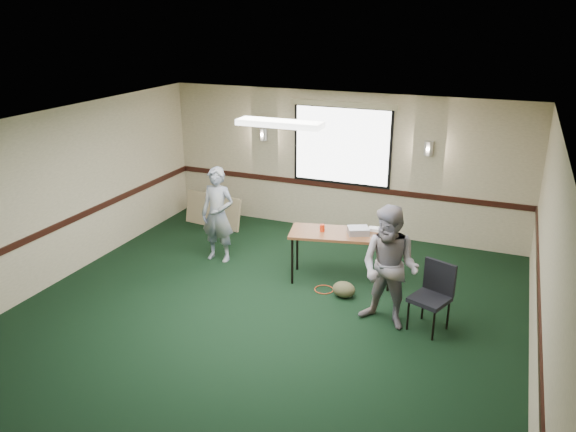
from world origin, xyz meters
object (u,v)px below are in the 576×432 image
at_px(person_left, 218,215).
at_px(folding_table, 342,236).
at_px(projector, 358,231).
at_px(conference_chair, 434,291).
at_px(person_right, 390,268).

bearing_deg(person_left, folding_table, 0.63).
distance_m(folding_table, projector, 0.27).
bearing_deg(conference_chair, folding_table, 171.21).
xyz_separation_m(projector, conference_chair, (1.32, -0.95, -0.32)).
xyz_separation_m(conference_chair, person_left, (-3.76, 0.88, 0.28)).
bearing_deg(person_right, projector, 136.13).
relative_size(conference_chair, person_right, 0.55).
height_order(folding_table, person_right, person_right).
distance_m(projector, person_right, 1.35).
bearing_deg(conference_chair, projector, 165.50).
relative_size(person_left, person_right, 0.96).
relative_size(folding_table, person_right, 1.01).
bearing_deg(projector, person_right, -81.91).
xyz_separation_m(projector, person_right, (0.74, -1.13, -0.01)).
height_order(folding_table, projector, projector).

